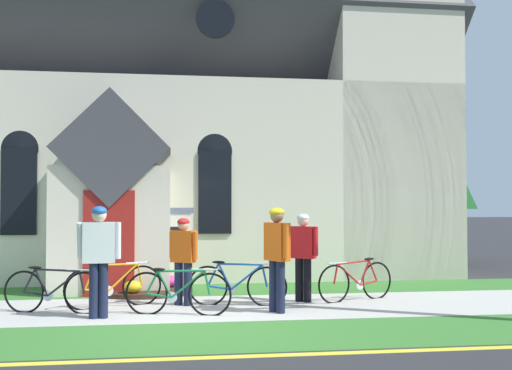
# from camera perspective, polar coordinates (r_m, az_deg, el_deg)

# --- Properties ---
(ground) EXTENTS (140.00, 140.00, 0.00)m
(ground) POSITION_cam_1_polar(r_m,az_deg,el_deg) (13.22, -5.89, -9.73)
(ground) COLOR #2B2B2D
(sidewalk_slab) EXTENTS (32.00, 2.67, 0.01)m
(sidewalk_slab) POSITION_cam_1_polar(r_m,az_deg,el_deg) (11.00, -2.64, -11.32)
(sidewalk_slab) COLOR #B7B5AD
(sidewalk_slab) RESTS_ON ground
(grass_verge) EXTENTS (32.00, 2.00, 0.01)m
(grass_verge) POSITION_cam_1_polar(r_m,az_deg,el_deg) (8.71, -1.16, -13.84)
(grass_verge) COLOR #38722D
(grass_verge) RESTS_ON ground
(church_lawn) EXTENTS (24.00, 1.90, 0.01)m
(church_lawn) POSITION_cam_1_polar(r_m,az_deg,el_deg) (13.25, -3.58, -9.70)
(church_lawn) COLOR #38722D
(church_lawn) RESTS_ON ground
(curb_paint_stripe) EXTENTS (28.00, 0.16, 0.01)m
(curb_paint_stripe) POSITION_cam_1_polar(r_m,az_deg,el_deg) (7.60, -0.09, -15.64)
(curb_paint_stripe) COLOR yellow
(curb_paint_stripe) RESTS_ON ground
(church_building) EXTENTS (12.80, 12.23, 13.23)m
(church_building) POSITION_cam_1_polar(r_m,az_deg,el_deg) (19.16, -3.75, 7.31)
(church_building) COLOR beige
(church_building) RESTS_ON ground
(church_sign) EXTENTS (2.09, 0.24, 1.75)m
(church_sign) POSITION_cam_1_polar(r_m,az_deg,el_deg) (13.13, -10.40, -4.70)
(church_sign) COLOR slate
(church_sign) RESTS_ON ground
(flower_bed) EXTENTS (2.02, 2.02, 0.34)m
(flower_bed) POSITION_cam_1_polar(r_m,az_deg,el_deg) (12.96, -10.44, -9.50)
(flower_bed) COLOR #382319
(flower_bed) RESTS_ON ground
(bicycle_silver) EXTENTS (1.65, 0.70, 0.83)m
(bicycle_silver) POSITION_cam_1_polar(r_m,az_deg,el_deg) (11.23, -13.13, -9.14)
(bicycle_silver) COLOR black
(bicycle_silver) RESTS_ON ground
(bicycle_green) EXTENTS (1.64, 0.72, 0.82)m
(bicycle_green) POSITION_cam_1_polar(r_m,az_deg,el_deg) (11.83, 9.32, -8.80)
(bicycle_green) COLOR black
(bicycle_green) RESTS_ON ground
(bicycle_orange) EXTENTS (1.75, 0.49, 0.82)m
(bicycle_orange) POSITION_cam_1_polar(r_m,az_deg,el_deg) (11.12, -1.80, -9.26)
(bicycle_orange) COLOR black
(bicycle_orange) RESTS_ON ground
(bicycle_blue) EXTENTS (1.73, 0.54, 0.80)m
(bicycle_blue) POSITION_cam_1_polar(r_m,az_deg,el_deg) (10.90, -18.35, -9.34)
(bicycle_blue) COLOR black
(bicycle_blue) RESTS_ON ground
(bicycle_red) EXTENTS (1.74, 0.49, 0.79)m
(bicycle_red) POSITION_cam_1_polar(r_m,az_deg,el_deg) (10.27, -7.32, -9.90)
(bicycle_red) COLOR black
(bicycle_red) RESTS_ON ground
(cyclist_in_green_jersey) EXTENTS (0.40, 0.71, 1.76)m
(cyclist_in_green_jersey) POSITION_cam_1_polar(r_m,az_deg,el_deg) (10.34, 1.97, -6.10)
(cyclist_in_green_jersey) COLOR #191E38
(cyclist_in_green_jersey) RESTS_ON ground
(cyclist_in_yellow_jersey) EXTENTS (0.50, 0.56, 1.57)m
(cyclist_in_yellow_jersey) POSITION_cam_1_polar(r_m,az_deg,el_deg) (11.15, -6.79, -6.50)
(cyclist_in_yellow_jersey) COLOR #191E38
(cyclist_in_yellow_jersey) RESTS_ON ground
(cyclist_in_white_jersey) EXTENTS (0.48, 0.55, 1.64)m
(cyclist_in_white_jersey) POSITION_cam_1_polar(r_m,az_deg,el_deg) (11.52, 4.42, -6.10)
(cyclist_in_white_jersey) COLOR black
(cyclist_in_white_jersey) RESTS_ON ground
(cyclist_in_orange_jersey) EXTENTS (0.69, 0.30, 1.79)m
(cyclist_in_orange_jersey) POSITION_cam_1_polar(r_m,az_deg,el_deg) (10.12, -14.42, -6.02)
(cyclist_in_orange_jersey) COLOR #191E38
(cyclist_in_orange_jersey) RESTS_ON ground
(roadside_conifer) EXTENTS (4.33, 4.33, 6.67)m
(roadside_conifer) POSITION_cam_1_polar(r_m,az_deg,el_deg) (19.43, 13.49, 5.18)
(roadside_conifer) COLOR #3D2D1E
(roadside_conifer) RESTS_ON ground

